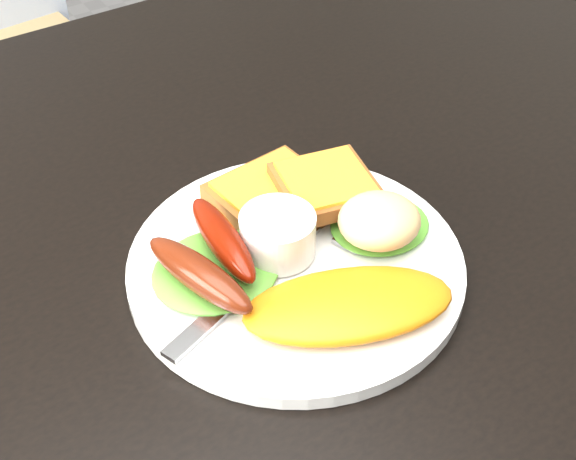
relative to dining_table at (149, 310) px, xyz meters
The scene contains 12 objects.
dining_table is the anchor object (origin of this frame).
plate 0.11m from the dining_table, 23.04° to the right, with size 0.24×0.24×0.01m, color white.
lettuce_left 0.06m from the dining_table, 29.08° to the right, with size 0.09×0.08×0.01m, color #46882A.
lettuce_right 0.18m from the dining_table, 16.07° to the right, with size 0.07×0.07×0.01m, color #2C8A21.
omelette 0.15m from the dining_table, 47.01° to the right, with size 0.14×0.07×0.02m, color orange.
sausage_a 0.07m from the dining_table, 55.39° to the right, with size 0.02×0.10×0.02m, color #5C1D0F.
sausage_b 0.08m from the dining_table, 15.42° to the right, with size 0.02×0.09×0.02m, color #6C0A03.
ramekin 0.11m from the dining_table, 17.78° to the right, with size 0.05×0.05×0.03m, color white.
toast_a 0.12m from the dining_table, ahead, with size 0.08×0.08×0.01m, color #9A481F.
toast_b 0.16m from the dining_table, ahead, with size 0.07×0.07×0.01m, color maroon.
potato_salad 0.17m from the dining_table, 21.70° to the right, with size 0.06×0.05×0.03m, color #EDEDA0.
fork 0.08m from the dining_table, 40.99° to the right, with size 0.15×0.01×0.00m, color #ADAFB7.
Camera 1 is at (-0.13, -0.37, 1.15)m, focal length 50.00 mm.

